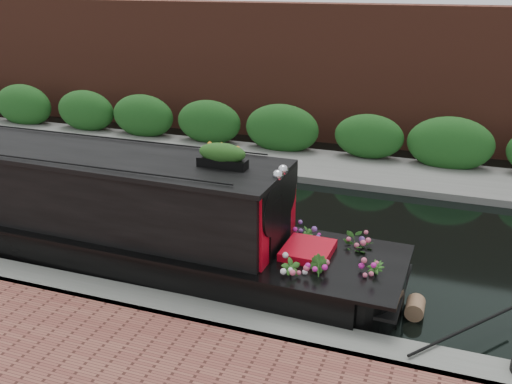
% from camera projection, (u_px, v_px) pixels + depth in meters
% --- Properties ---
extents(ground, '(80.00, 80.00, 0.00)m').
position_uv_depth(ground, '(208.00, 224.00, 11.64)').
color(ground, black).
rests_on(ground, ground).
extents(near_bank_coping, '(40.00, 0.60, 0.50)m').
position_uv_depth(near_bank_coping, '(119.00, 307.00, 8.75)').
color(near_bank_coping, slate).
rests_on(near_bank_coping, ground).
extents(far_bank_path, '(40.00, 2.40, 0.34)m').
position_uv_depth(far_bank_path, '(273.00, 164.00, 15.33)').
color(far_bank_path, slate).
rests_on(far_bank_path, ground).
extents(far_hedge, '(40.00, 1.10, 2.80)m').
position_uv_depth(far_hedge, '(283.00, 155.00, 16.12)').
color(far_hedge, '#1D501B').
rests_on(far_hedge, ground).
extents(far_brick_wall, '(40.00, 1.00, 8.00)m').
position_uv_depth(far_brick_wall, '(303.00, 136.00, 17.96)').
color(far_brick_wall, '#5C2C1F').
rests_on(far_brick_wall, ground).
extents(narrowboat, '(10.98, 2.16, 2.58)m').
position_uv_depth(narrowboat, '(78.00, 215.00, 10.14)').
color(narrowboat, black).
rests_on(narrowboat, ground).
extents(rope_fender, '(0.28, 0.38, 0.28)m').
position_uv_depth(rope_fender, '(415.00, 307.00, 8.48)').
color(rope_fender, '#866346').
rests_on(rope_fender, ground).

